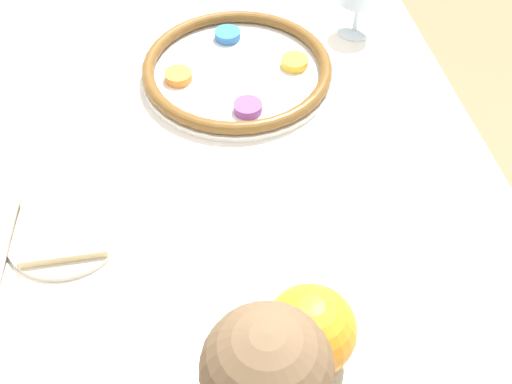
{
  "coord_description": "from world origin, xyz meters",
  "views": [
    {
      "loc": [
        0.7,
        -0.04,
        1.47
      ],
      "look_at": [
        0.09,
        0.08,
        0.79
      ],
      "focal_mm": 50.0,
      "sensor_mm": 36.0,
      "label": 1
    }
  ],
  "objects_px": {
    "fruit_stand": "(287,373)",
    "bread_plate": "(64,230)",
    "orange_fruit": "(310,331)",
    "coconut": "(267,369)",
    "seder_plate": "(237,70)"
  },
  "relations": [
    {
      "from": "coconut",
      "to": "bread_plate",
      "type": "xyz_separation_m",
      "value": [
        -0.33,
        -0.2,
        -0.17
      ]
    },
    {
      "from": "seder_plate",
      "to": "fruit_stand",
      "type": "bearing_deg",
      "value": -4.87
    },
    {
      "from": "orange_fruit",
      "to": "bread_plate",
      "type": "relative_size",
      "value": 0.56
    },
    {
      "from": "orange_fruit",
      "to": "bread_plate",
      "type": "xyz_separation_m",
      "value": [
        -0.29,
        -0.25,
        -0.15
      ]
    },
    {
      "from": "fruit_stand",
      "to": "orange_fruit",
      "type": "bearing_deg",
      "value": 97.29
    },
    {
      "from": "coconut",
      "to": "orange_fruit",
      "type": "bearing_deg",
      "value": 128.34
    },
    {
      "from": "fruit_stand",
      "to": "bread_plate",
      "type": "xyz_separation_m",
      "value": [
        -0.3,
        -0.23,
        -0.08
      ]
    },
    {
      "from": "fruit_stand",
      "to": "orange_fruit",
      "type": "distance_m",
      "value": 0.07
    },
    {
      "from": "bread_plate",
      "to": "coconut",
      "type": "bearing_deg",
      "value": 30.95
    },
    {
      "from": "orange_fruit",
      "to": "coconut",
      "type": "bearing_deg",
      "value": -51.66
    },
    {
      "from": "seder_plate",
      "to": "fruit_stand",
      "type": "height_order",
      "value": "fruit_stand"
    },
    {
      "from": "fruit_stand",
      "to": "coconut",
      "type": "relative_size",
      "value": 1.78
    },
    {
      "from": "seder_plate",
      "to": "coconut",
      "type": "bearing_deg",
      "value": -7.23
    },
    {
      "from": "fruit_stand",
      "to": "coconut",
      "type": "xyz_separation_m",
      "value": [
        0.04,
        -0.03,
        0.08
      ]
    },
    {
      "from": "bread_plate",
      "to": "seder_plate",
      "type": "bearing_deg",
      "value": 134.88
    }
  ]
}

